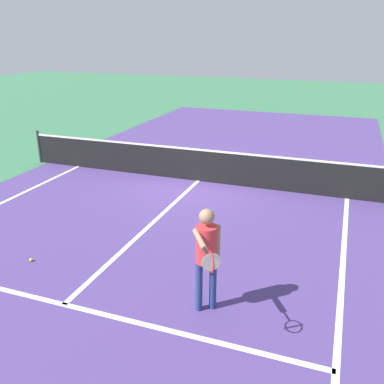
{
  "coord_description": "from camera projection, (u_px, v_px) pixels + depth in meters",
  "views": [
    {
      "loc": [
        3.85,
        -10.98,
        4.02
      ],
      "look_at": [
        1.07,
        -3.43,
        1.0
      ],
      "focal_mm": 39.49,
      "sensor_mm": 36.0,
      "label": 1
    }
  ],
  "objects": [
    {
      "name": "ground_plane",
      "position": [
        198.0,
        181.0,
        12.3
      ],
      "size": [
        60.0,
        60.0,
        0.0
      ],
      "primitive_type": "plane",
      "color": "#38724C"
    },
    {
      "name": "court_surface_inbounds",
      "position": [
        198.0,
        181.0,
        12.3
      ],
      "size": [
        10.62,
        24.4,
        0.0
      ],
      "primitive_type": "cube",
      "color": "#4C387A",
      "rests_on": "ground_plane"
    },
    {
      "name": "line_sideline_right",
      "position": [
        337.0,
        348.0,
        5.75
      ],
      "size": [
        0.1,
        11.89,
        0.01
      ],
      "primitive_type": "cube",
      "color": "white",
      "rests_on": "ground_plane"
    },
    {
      "name": "line_service_near",
      "position": [
        64.0,
        304.0,
        6.68
      ],
      "size": [
        8.22,
        0.1,
        0.01
      ],
      "primitive_type": "cube",
      "color": "white",
      "rests_on": "ground_plane"
    },
    {
      "name": "line_center_service",
      "position": [
        151.0,
        224.0,
        9.49
      ],
      "size": [
        0.1,
        6.4,
        0.01
      ],
      "primitive_type": "cube",
      "color": "white",
      "rests_on": "ground_plane"
    },
    {
      "name": "net",
      "position": [
        198.0,
        165.0,
        12.13
      ],
      "size": [
        11.24,
        0.09,
        1.07
      ],
      "color": "#33383D",
      "rests_on": "ground_plane"
    },
    {
      "name": "player_near",
      "position": [
        207.0,
        250.0,
        6.19
      ],
      "size": [
        0.63,
        1.15,
        1.68
      ],
      "color": "navy",
      "rests_on": "ground_plane"
    },
    {
      "name": "tennis_ball_mid_court",
      "position": [
        31.0,
        260.0,
        7.94
      ],
      "size": [
        0.07,
        0.07,
        0.07
      ],
      "primitive_type": "sphere",
      "color": "#CCE033",
      "rests_on": "ground_plane"
    }
  ]
}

